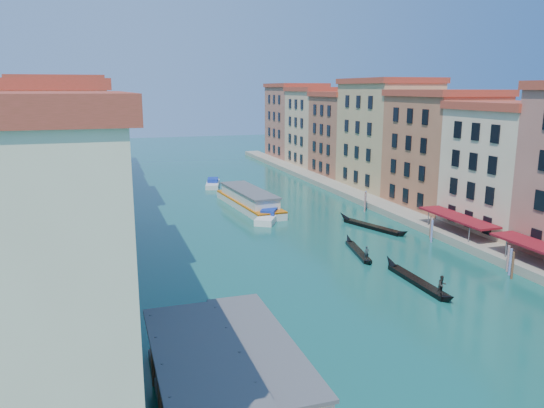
{
  "coord_description": "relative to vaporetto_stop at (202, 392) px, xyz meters",
  "views": [
    {
      "loc": [
        -20.87,
        -16.38,
        19.14
      ],
      "look_at": [
        -1.89,
        41.91,
        5.76
      ],
      "focal_mm": 35.0,
      "sensor_mm": 36.0,
      "label": 1
    }
  ],
  "objects": [
    {
      "name": "left_bank_palazzos",
      "position": [
        -10.0,
        52.68,
        8.27
      ],
      "size": [
        12.8,
        128.4,
        21.0
      ],
      "color": "beige",
      "rests_on": "ground"
    },
    {
      "name": "right_bank_palazzos",
      "position": [
        46.0,
        53.0,
        8.31
      ],
      "size": [
        12.8,
        128.4,
        21.0
      ],
      "color": "#AE5032",
      "rests_on": "ground"
    },
    {
      "name": "quay",
      "position": [
        38.0,
        53.0,
        -0.94
      ],
      "size": [
        4.0,
        140.0,
        1.0
      ],
      "primitive_type": "cube",
      "color": "gray",
      "rests_on": "ground"
    },
    {
      "name": "vaporetto_stop",
      "position": [
        0.0,
        0.0,
        0.0
      ],
      "size": [
        5.4,
        16.4,
        3.65
      ],
      "color": "#58585B",
      "rests_on": "ground"
    },
    {
      "name": "mooring_poles_right",
      "position": [
        35.1,
        16.8,
        -0.14
      ],
      "size": [
        1.44,
        54.24,
        3.2
      ],
      "color": "brown",
      "rests_on": "ground"
    },
    {
      "name": "mooring_poles_left",
      "position": [
        -2.5,
        0.0,
        -0.14
      ],
      "size": [
        0.24,
        8.24,
        3.2
      ],
      "color": "brown",
      "rests_on": "ground"
    },
    {
      "name": "vaporetto_near",
      "position": [
        4.4,
        2.6,
        -0.16
      ],
      "size": [
        4.37,
        19.14,
        2.85
      ],
      "rotation": [
        0.0,
        0.0,
        -0.0
      ],
      "color": "white",
      "rests_on": "ground"
    },
    {
      "name": "vaporetto_far",
      "position": [
        17.78,
        53.45,
        -0.06
      ],
      "size": [
        6.34,
        20.9,
        3.06
      ],
      "rotation": [
        0.0,
        0.0,
        0.08
      ],
      "color": "silver",
      "rests_on": "ground"
    },
    {
      "name": "gondola_fore",
      "position": [
        23.5,
        25.7,
        -1.09
      ],
      "size": [
        2.79,
        10.44,
        2.09
      ],
      "rotation": [
        0.0,
        0.0,
        -0.19
      ],
      "color": "black",
      "rests_on": "ground"
    },
    {
      "name": "gondola_right",
      "position": [
        24.5,
        14.56,
        -0.96
      ],
      "size": [
        1.18,
        12.45,
        2.49
      ],
      "rotation": [
        0.0,
        0.0,
        -0.0
      ],
      "color": "black",
      "rests_on": "ground"
    },
    {
      "name": "gondola_far",
      "position": [
        30.54,
        35.63,
        -1.06
      ],
      "size": [
        5.29,
        12.61,
        1.85
      ],
      "rotation": [
        0.0,
        0.0,
        0.34
      ],
      "color": "black",
      "rests_on": "ground"
    },
    {
      "name": "motorboat_mid",
      "position": [
        18.38,
        44.54,
        -0.79
      ],
      "size": [
        6.21,
        8.24,
        1.67
      ],
      "rotation": [
        0.0,
        0.0,
        -0.52
      ],
      "color": "white",
      "rests_on": "ground"
    },
    {
      "name": "motorboat_far",
      "position": [
        16.11,
        74.27,
        -0.81
      ],
      "size": [
        4.36,
        8.15,
        1.61
      ],
      "rotation": [
        0.0,
        0.0,
        -0.26
      ],
      "color": "silver",
      "rests_on": "ground"
    }
  ]
}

